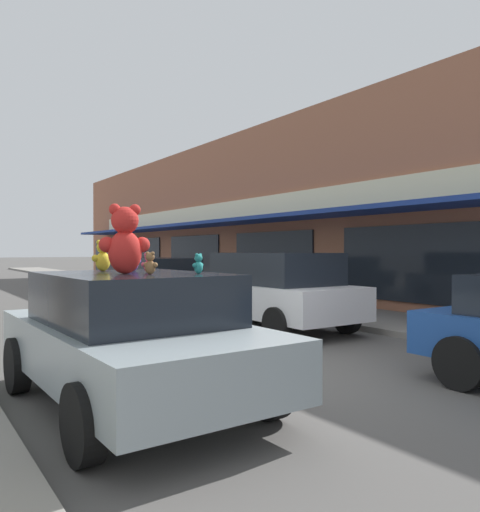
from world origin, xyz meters
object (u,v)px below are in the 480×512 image
teddy_bear_teal (198,264)px  teddy_bear_pink (148,263)px  plush_art_car (132,335)px  teddy_bear_purple (133,259)px  teddy_bear_yellow (103,256)px  parked_car_far_center (275,288)px  teddy_bear_brown (150,263)px  parked_car_far_right (155,278)px  teddy_bear_giant (125,240)px

teddy_bear_teal → teddy_bear_pink: 0.64m
plush_art_car → teddy_bear_purple: bearing=65.2°
teddy_bear_yellow → plush_art_car: bearing=85.6°
teddy_bear_purple → parked_car_far_center: 5.27m
plush_art_car → teddy_bear_pink: 0.83m
teddy_bear_purple → teddy_bear_pink: (-0.03, -0.52, -0.04)m
teddy_bear_brown → teddy_bear_yellow: 1.11m
teddy_bear_purple → teddy_bear_pink: teddy_bear_purple is taller
plush_art_car → teddy_bear_brown: (0.05, -0.40, 0.81)m
teddy_bear_yellow → parked_car_far_center: (4.71, 2.60, -0.76)m
teddy_bear_purple → parked_car_far_right: bearing=-50.1°
teddy_bear_giant → teddy_bear_purple: 0.74m
teddy_bear_brown → teddy_bear_yellow: bearing=-21.0°
teddy_bear_giant → parked_car_far_right: teddy_bear_giant is taller
teddy_bear_brown → parked_car_far_right: teddy_bear_brown is taller
teddy_bear_giant → teddy_bear_pink: (0.32, 0.10, -0.26)m
parked_car_far_right → teddy_bear_pink: bearing=-114.8°
teddy_bear_teal → parked_car_far_right: (4.07, 10.11, -0.75)m
teddy_bear_brown → parked_car_far_center: 5.93m
teddy_bear_yellow → parked_car_far_center: bearing=-162.8°
parked_car_far_center → teddy_bear_purple: bearing=-147.5°
teddy_bear_purple → plush_art_car: bearing=132.2°
teddy_bear_teal → parked_car_far_center: (4.07, 3.85, -0.69)m
teddy_bear_yellow → parked_car_far_center: 5.44m
teddy_bear_brown → teddy_bear_yellow: teddy_bear_yellow is taller
plush_art_car → teddy_bear_pink: teddy_bear_pink is taller
plush_art_car → teddy_bear_giant: teddy_bear_giant is taller
teddy_bear_giant → parked_car_far_center: teddy_bear_giant is taller
plush_art_car → parked_car_far_center: parked_car_far_center is taller
teddy_bear_giant → teddy_bear_yellow: 0.83m
teddy_bear_giant → teddy_bear_pink: size_ratio=3.34×
plush_art_car → teddy_bear_brown: teddy_bear_brown is taller
plush_art_car → teddy_bear_purple: size_ratio=13.49×
teddy_bear_yellow → teddy_bear_pink: (0.29, -0.72, -0.07)m
teddy_bear_purple → teddy_bear_yellow: teddy_bear_yellow is taller
teddy_bear_teal → teddy_bear_giant: bearing=-54.7°
teddy_bear_yellow → teddy_bear_brown: bearing=85.5°
plush_art_car → teddy_bear_pink: size_ratio=17.93×
teddy_bear_purple → teddy_bear_pink: bearing=153.0°
teddy_bear_giant → teddy_bear_brown: (0.17, -0.29, -0.25)m
parked_car_far_right → parked_car_far_center: bearing=-90.0°
teddy_bear_teal → parked_car_far_right: size_ratio=0.05×
teddy_bear_yellow → teddy_bear_pink: 0.77m
teddy_bear_giant → teddy_bear_yellow: bearing=-77.8°
teddy_bear_yellow → teddy_bear_pink: bearing=100.2°
teddy_bear_teal → parked_car_far_center: 5.64m
parked_car_far_right → teddy_bear_yellow: bearing=-118.0°
teddy_bear_purple → parked_car_far_right: (4.40, 9.06, -0.79)m
teddy_bear_brown → parked_car_far_right: (4.57, 9.97, -0.76)m
plush_art_car → teddy_bear_pink: (0.20, -0.01, 0.80)m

